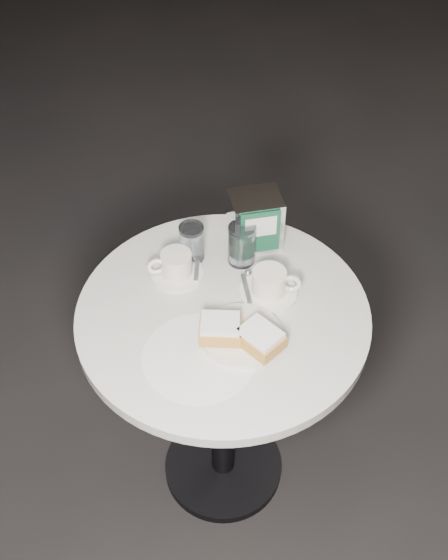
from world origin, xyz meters
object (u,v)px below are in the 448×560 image
beignet_plate (241,334)px  water_glass_left (192,243)px  water_glass_right (242,245)px  coffee_cup_left (176,266)px  coffee_cup_right (269,285)px  napkin_dispenser (255,221)px  cafe_table (223,362)px

beignet_plate → water_glass_left: (-0.16, 0.26, 0.02)m
water_glass_right → water_glass_left: bearing=-177.6°
coffee_cup_left → coffee_cup_right: bearing=-28.8°
coffee_cup_right → water_glass_left: (-0.20, 0.10, 0.02)m
water_glass_right → napkin_dispenser: bearing=70.1°
coffee_cup_left → coffee_cup_right: (0.23, -0.03, 0.00)m
beignet_plate → napkin_dispenser: size_ratio=1.46×
water_glass_right → coffee_cup_left: bearing=-154.7°
cafe_table → coffee_cup_left: size_ratio=4.39×
cafe_table → water_glass_right: bearing=82.7°
cafe_table → napkin_dispenser: napkin_dispenser is taller
water_glass_left → water_glass_right: water_glass_right is taller
water_glass_right → coffee_cup_right: bearing=-53.0°
coffee_cup_right → water_glass_right: (-0.08, 0.11, 0.02)m
coffee_cup_left → coffee_cup_right: size_ratio=1.12×
coffee_cup_left → napkin_dispenser: (0.18, 0.14, 0.04)m
cafe_table → water_glass_right: 0.31m
coffee_cup_left → water_glass_right: water_glass_right is taller
coffee_cup_right → water_glass_left: bearing=151.6°
beignet_plate → coffee_cup_left: bearing=134.1°
napkin_dispenser → water_glass_right: bearing=-129.4°
beignet_plate → napkin_dispenser: (-0.00, 0.33, 0.05)m
coffee_cup_left → beignet_plate: bearing=-66.5°
cafe_table → coffee_cup_left: bearing=141.3°
beignet_plate → coffee_cup_right: coffee_cup_right is taller
coffee_cup_left → water_glass_right: size_ratio=1.53×
water_glass_left → beignet_plate: bearing=-58.9°
beignet_plate → napkin_dispenser: 0.34m
cafe_table → coffee_cup_left: coffee_cup_left is taller
water_glass_left → coffee_cup_left: bearing=-113.2°
coffee_cup_left → water_glass_left: 0.08m
coffee_cup_left → water_glass_left: water_glass_left is taller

